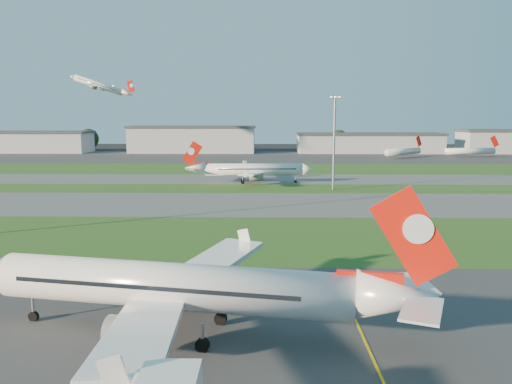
{
  "coord_description": "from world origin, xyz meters",
  "views": [
    {
      "loc": [
        -4.06,
        -29.31,
        19.93
      ],
      "look_at": [
        -5.53,
        56.88,
        7.0
      ],
      "focal_mm": 35.0,
      "sensor_mm": 36.0,
      "label": 1
    }
  ],
  "objects_px": {
    "airliner_parked": "(175,287)",
    "mini_jet_far": "(470,151)",
    "airliner_taxiing": "(253,170)",
    "mini_jet_near": "(403,151)",
    "light_mast_centre": "(334,136)"
  },
  "relations": [
    {
      "from": "airliner_taxiing",
      "to": "mini_jet_near",
      "type": "bearing_deg",
      "value": -129.82
    },
    {
      "from": "airliner_parked",
      "to": "mini_jet_near",
      "type": "bearing_deg",
      "value": 79.96
    },
    {
      "from": "mini_jet_near",
      "to": "light_mast_centre",
      "type": "height_order",
      "value": "light_mast_centre"
    },
    {
      "from": "mini_jet_far",
      "to": "light_mast_centre",
      "type": "height_order",
      "value": "light_mast_centre"
    },
    {
      "from": "airliner_parked",
      "to": "mini_jet_far",
      "type": "height_order",
      "value": "airliner_parked"
    },
    {
      "from": "airliner_parked",
      "to": "light_mast_centre",
      "type": "distance_m",
      "value": 98.05
    },
    {
      "from": "mini_jet_far",
      "to": "light_mast_centre",
      "type": "distance_m",
      "value": 141.94
    },
    {
      "from": "light_mast_centre",
      "to": "mini_jet_far",
      "type": "bearing_deg",
      "value": 53.66
    },
    {
      "from": "airliner_parked",
      "to": "light_mast_centre",
      "type": "xyz_separation_m",
      "value": [
        27.23,
        93.63,
        10.28
      ]
    },
    {
      "from": "airliner_parked",
      "to": "mini_jet_near",
      "type": "relative_size",
      "value": 1.77
    },
    {
      "from": "mini_jet_near",
      "to": "light_mast_centre",
      "type": "bearing_deg",
      "value": -153.79
    },
    {
      "from": "mini_jet_far",
      "to": "light_mast_centre",
      "type": "relative_size",
      "value": 1.11
    },
    {
      "from": "airliner_taxiing",
      "to": "mini_jet_near",
      "type": "distance_m",
      "value": 119.72
    },
    {
      "from": "airliner_parked",
      "to": "airliner_taxiing",
      "type": "bearing_deg",
      "value": 98.16
    },
    {
      "from": "airliner_taxiing",
      "to": "mini_jet_near",
      "type": "xyz_separation_m",
      "value": [
        72.05,
        95.61,
        -0.74
      ]
    }
  ]
}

